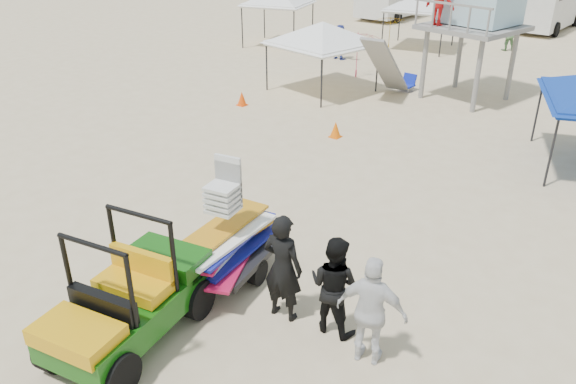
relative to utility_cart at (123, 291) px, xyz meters
The scene contains 13 objects.
ground 1.24m from the utility_cart, 108.21° to the left, with size 140.00×140.00×0.00m, color beige.
utility_cart is the anchor object (origin of this frame).
surf_trailer 2.34m from the utility_cart, 89.82° to the left, with size 1.68×2.52×2.12m.
man_left 2.54m from the utility_cart, 53.22° to the left, with size 0.71×0.47×1.95m, color black.
man_mid 3.30m from the utility_cart, 43.95° to the left, with size 0.84×0.66×1.74m, color black.
man_right 3.81m from the utility_cart, 32.30° to the left, with size 1.07×0.45×1.83m, color silver.
canopy_white_a 14.79m from the utility_cart, 113.80° to the left, with size 3.61×3.61×3.01m.
umbrella_a 17.02m from the utility_cart, 110.50° to the left, with size 2.05×2.09×1.88m, color #C2143B.
umbrella_b 22.76m from the utility_cart, 109.37° to the left, with size 1.79×1.83×1.65m, color gold.
cone_near 12.40m from the utility_cart, 124.72° to the left, with size 0.34×0.34×0.50m, color #FF4A08.
cone_far 10.02m from the utility_cart, 105.26° to the left, with size 0.34×0.34×0.50m, color #F66507.
beach_chair_a 15.96m from the utility_cart, 102.11° to the left, with size 0.57×0.61×0.64m.
distant_beachgoers 19.16m from the utility_cart, 95.97° to the left, with size 19.23×12.63×1.62m.
Camera 1 is at (6.66, -4.64, 6.20)m, focal length 35.00 mm.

